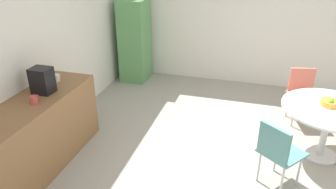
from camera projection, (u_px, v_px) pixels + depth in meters
The scene contains 12 objects.
ground_plane at pixel (258, 179), 3.83m from camera, with size 6.00×6.00×0.00m, color #9E998E.
wall_back at pixel (26, 54), 4.02m from camera, with size 6.00×0.10×2.60m, color white.
wall_side_right at pixel (272, 19), 5.87m from camera, with size 0.10×6.00×2.60m, color white.
counter_block at pixel (31, 140), 3.78m from camera, with size 2.15×0.60×0.90m, color brown.
locker_cabinet at pixel (135, 41), 6.34m from camera, with size 0.60×0.50×1.61m, color #599959.
round_table at pixel (329, 116), 3.99m from camera, with size 1.17×1.17×0.73m.
chair_coral at pixel (302, 89), 4.93m from camera, with size 0.50×0.50×0.83m.
chair_teal at pixel (277, 149), 3.49m from camera, with size 0.59×0.59×0.83m.
fruit_bowl at pixel (330, 102), 3.97m from camera, with size 0.22×0.22×0.11m.
mug_white at pixel (34, 100), 3.64m from camera, with size 0.13×0.08×0.09m.
mug_red at pixel (57, 78), 4.23m from camera, with size 0.13×0.08×0.09m.
coffee_maker at pixel (42, 80), 3.85m from camera, with size 0.20×0.24×0.32m, color black.
Camera 1 is at (-3.20, 0.20, 2.57)m, focal length 34.13 mm.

